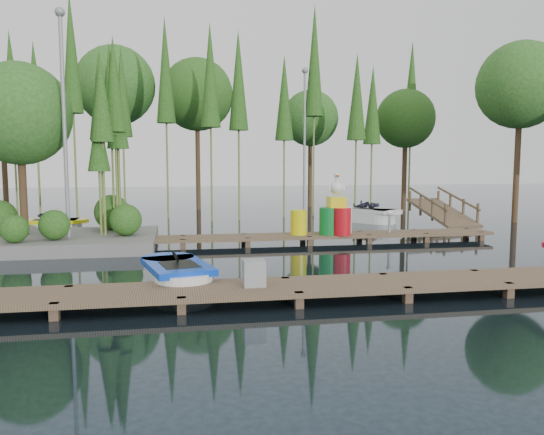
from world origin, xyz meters
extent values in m
plane|color=#1B2832|center=(0.00, 0.00, 0.00)|extent=(90.00, 90.00, 0.00)
cube|color=brown|center=(0.00, -4.50, 0.25)|extent=(18.00, 1.50, 0.10)
cube|color=brown|center=(-4.30, -5.13, 0.05)|extent=(0.16, 0.16, 0.50)
cube|color=brown|center=(-4.30, -3.87, 0.05)|extent=(0.16, 0.16, 0.50)
cube|color=brown|center=(-2.15, -5.13, 0.05)|extent=(0.16, 0.16, 0.50)
cube|color=brown|center=(-2.15, -3.87, 0.05)|extent=(0.16, 0.16, 0.50)
cube|color=brown|center=(0.00, -5.13, 0.05)|extent=(0.16, 0.16, 0.50)
cube|color=brown|center=(0.00, -3.87, 0.05)|extent=(0.16, 0.16, 0.50)
cube|color=brown|center=(2.15, -5.13, 0.05)|extent=(0.16, 0.16, 0.50)
cube|color=brown|center=(2.15, -3.87, 0.05)|extent=(0.16, 0.16, 0.50)
cube|color=brown|center=(4.30, -5.13, 0.05)|extent=(0.16, 0.16, 0.50)
cube|color=brown|center=(4.30, -3.87, 0.05)|extent=(0.16, 0.16, 0.50)
cube|color=brown|center=(1.00, 2.50, 0.25)|extent=(15.00, 1.20, 0.10)
cube|color=brown|center=(-6.10, 2.02, 0.05)|extent=(0.16, 0.16, 0.50)
cube|color=brown|center=(-6.10, 2.98, 0.05)|extent=(0.16, 0.16, 0.50)
cube|color=brown|center=(-4.07, 2.02, 0.05)|extent=(0.16, 0.16, 0.50)
cube|color=brown|center=(-4.07, 2.98, 0.05)|extent=(0.16, 0.16, 0.50)
cube|color=brown|center=(-2.04, 2.02, 0.05)|extent=(0.16, 0.16, 0.50)
cube|color=brown|center=(-2.04, 2.98, 0.05)|extent=(0.16, 0.16, 0.50)
cube|color=brown|center=(-0.01, 2.02, 0.05)|extent=(0.16, 0.16, 0.50)
cube|color=brown|center=(-0.01, 2.98, 0.05)|extent=(0.16, 0.16, 0.50)
cube|color=brown|center=(2.01, 2.02, 0.05)|extent=(0.16, 0.16, 0.50)
cube|color=brown|center=(2.01, 2.98, 0.05)|extent=(0.16, 0.16, 0.50)
cube|color=brown|center=(4.04, 2.02, 0.05)|extent=(0.16, 0.16, 0.50)
cube|color=brown|center=(4.04, 2.98, 0.05)|extent=(0.16, 0.16, 0.50)
cube|color=brown|center=(6.07, 2.02, 0.05)|extent=(0.16, 0.16, 0.50)
cube|color=brown|center=(6.07, 2.98, 0.05)|extent=(0.16, 0.16, 0.50)
cube|color=brown|center=(8.10, 2.02, 0.05)|extent=(0.16, 0.16, 0.50)
cube|color=brown|center=(8.10, 2.98, 0.05)|extent=(0.16, 0.16, 0.50)
cube|color=slate|center=(-6.00, 3.00, 0.18)|extent=(6.20, 4.20, 0.42)
sphere|color=#2F621F|center=(-5.80, 2.00, 0.84)|extent=(0.90, 0.90, 0.90)
sphere|color=#2F621F|center=(-4.40, 4.20, 0.99)|extent=(1.20, 1.20, 1.20)
sphere|color=#2F621F|center=(-6.80, 1.60, 0.79)|extent=(0.80, 0.80, 0.80)
sphere|color=#2F621F|center=(-3.80, 2.60, 0.89)|extent=(1.00, 1.00, 1.00)
cylinder|color=#4B3420|center=(-7.00, 3.40, 2.00)|extent=(0.24, 0.24, 3.60)
sphere|color=#356D26|center=(-7.00, 3.40, 4.20)|extent=(3.20, 3.20, 3.20)
cylinder|color=olive|center=(-4.25, 3.56, 2.97)|extent=(0.07, 0.07, 5.93)
cone|color=#2F621F|center=(-4.25, 3.56, 5.04)|extent=(0.70, 0.70, 2.97)
cylinder|color=olive|center=(-4.57, 3.40, 2.83)|extent=(0.07, 0.07, 5.66)
cone|color=#2F621F|center=(-4.57, 3.40, 4.81)|extent=(0.70, 0.70, 2.83)
cylinder|color=olive|center=(-4.07, 3.59, 2.61)|extent=(0.07, 0.07, 5.22)
cone|color=#2F621F|center=(-4.07, 3.59, 4.44)|extent=(0.70, 0.70, 2.61)
cylinder|color=olive|center=(-4.44, 2.78, 2.76)|extent=(0.07, 0.07, 5.53)
cone|color=#2F621F|center=(-4.44, 2.78, 4.70)|extent=(0.70, 0.70, 2.76)
cylinder|color=olive|center=(-4.59, 2.90, 2.01)|extent=(0.07, 0.07, 4.01)
cone|color=#2F621F|center=(-4.59, 2.90, 3.41)|extent=(0.70, 0.70, 2.01)
cylinder|color=olive|center=(-4.13, 3.45, 3.05)|extent=(0.07, 0.07, 6.11)
cone|color=#2F621F|center=(-4.13, 3.45, 5.19)|extent=(0.70, 0.70, 3.05)
cylinder|color=#4B3420|center=(12.74, 6.90, 3.03)|extent=(0.26, 0.26, 6.06)
sphere|color=#356D26|center=(12.74, 6.90, 6.06)|extent=(3.81, 3.81, 3.81)
cylinder|color=#4B3420|center=(9.99, 12.65, 2.51)|extent=(0.26, 0.26, 5.02)
sphere|color=#2F621F|center=(9.99, 12.65, 5.02)|extent=(3.16, 3.16, 3.16)
cylinder|color=#4B3420|center=(5.74, 16.70, 2.65)|extent=(0.26, 0.26, 5.31)
sphere|color=#356D26|center=(5.74, 16.70, 5.31)|extent=(3.34, 3.34, 3.34)
cylinder|color=#4B3420|center=(-1.00, 16.03, 3.23)|extent=(0.26, 0.26, 6.46)
sphere|color=#2F621F|center=(-1.00, 16.03, 6.46)|extent=(4.06, 4.06, 4.06)
cylinder|color=#4B3420|center=(-5.41, 16.00, 3.43)|extent=(0.26, 0.26, 6.85)
sphere|color=#356D26|center=(-5.41, 16.00, 6.85)|extent=(4.31, 4.31, 4.31)
cylinder|color=#4B3420|center=(-10.59, 13.75, 2.74)|extent=(0.26, 0.26, 5.48)
sphere|color=#2F621F|center=(-10.59, 13.75, 5.48)|extent=(3.45, 3.45, 3.45)
cylinder|color=olive|center=(-9.73, 12.48, 4.18)|extent=(0.09, 0.09, 8.36)
cone|color=#2F621F|center=(-9.73, 12.48, 6.52)|extent=(0.90, 0.90, 4.60)
cylinder|color=olive|center=(-8.16, 10.23, 3.74)|extent=(0.09, 0.09, 7.48)
cone|color=#2F621F|center=(-8.16, 10.23, 5.83)|extent=(0.90, 0.90, 4.11)
cylinder|color=olive|center=(-6.71, 10.82, 4.83)|extent=(0.09, 0.09, 9.66)
cone|color=#2F621F|center=(-6.71, 10.82, 7.54)|extent=(0.90, 0.90, 5.31)
cylinder|color=olive|center=(-4.68, 11.83, 3.85)|extent=(0.09, 0.09, 7.69)
cone|color=#2F621F|center=(-4.68, 11.83, 6.00)|extent=(0.90, 0.90, 4.23)
cylinder|color=olive|center=(-2.63, 11.48, 4.49)|extent=(0.09, 0.09, 8.99)
cone|color=#2F621F|center=(-2.63, 11.48, 7.01)|extent=(0.90, 0.90, 4.94)
cylinder|color=olive|center=(-0.63, 9.87, 4.22)|extent=(0.09, 0.09, 8.44)
cone|color=#2F621F|center=(-0.63, 9.87, 6.58)|extent=(0.90, 0.90, 4.64)
cylinder|color=olive|center=(0.65, 10.00, 4.11)|extent=(0.09, 0.09, 8.22)
cone|color=#2F621F|center=(0.65, 10.00, 6.41)|extent=(0.90, 0.90, 4.52)
cylinder|color=olive|center=(2.96, 10.87, 3.70)|extent=(0.09, 0.09, 7.41)
cone|color=#2F621F|center=(2.96, 10.87, 5.78)|extent=(0.90, 0.90, 4.07)
cylinder|color=olive|center=(4.49, 11.10, 4.89)|extent=(0.09, 0.09, 9.77)
cone|color=#2F621F|center=(4.49, 11.10, 7.62)|extent=(0.90, 0.90, 5.38)
cylinder|color=olive|center=(6.24, 9.83, 3.70)|extent=(0.09, 0.09, 7.40)
cone|color=#2F621F|center=(6.24, 9.83, 5.77)|extent=(0.90, 0.90, 4.07)
cylinder|color=olive|center=(7.63, 11.42, 3.57)|extent=(0.09, 0.09, 7.14)
cone|color=#2F621F|center=(7.63, 11.42, 5.57)|extent=(0.90, 0.90, 3.93)
cylinder|color=olive|center=(10.17, 12.43, 4.31)|extent=(0.09, 0.09, 8.61)
cone|color=#2F621F|center=(10.17, 12.43, 6.72)|extent=(0.90, 0.90, 4.74)
cylinder|color=gray|center=(-5.50, 2.50, 3.50)|extent=(0.12, 0.12, 7.00)
sphere|color=gray|center=(-5.50, 2.50, 7.10)|extent=(0.30, 0.30, 0.30)
cylinder|color=gray|center=(4.00, 11.00, 3.50)|extent=(0.12, 0.12, 7.00)
sphere|color=gray|center=(4.00, 11.00, 7.10)|extent=(0.30, 0.30, 0.30)
cube|color=brown|center=(9.00, 6.50, 0.55)|extent=(1.50, 3.94, 0.95)
cube|color=brown|center=(8.30, 4.90, 0.59)|extent=(0.08, 0.08, 0.90)
cube|color=brown|center=(8.30, 6.00, 0.70)|extent=(0.08, 0.08, 0.90)
cube|color=brown|center=(8.30, 7.10, 0.81)|extent=(0.08, 0.08, 0.90)
cube|color=brown|center=(8.30, 8.20, 0.92)|extent=(0.08, 0.08, 0.90)
cube|color=brown|center=(8.30, 6.50, 1.15)|extent=(0.06, 3.54, 0.83)
cube|color=brown|center=(9.70, 4.90, 0.59)|extent=(0.08, 0.08, 0.90)
cube|color=brown|center=(9.70, 6.00, 0.70)|extent=(0.08, 0.08, 0.90)
cube|color=brown|center=(9.70, 7.10, 0.81)|extent=(0.08, 0.08, 0.90)
cube|color=brown|center=(9.70, 8.20, 0.92)|extent=(0.08, 0.08, 0.90)
cube|color=brown|center=(9.70, 6.50, 1.15)|extent=(0.06, 3.54, 0.83)
cube|color=white|center=(-2.22, -3.19, 0.20)|extent=(1.42, 1.43, 0.54)
cylinder|color=white|center=(-2.36, -2.61, 0.20)|extent=(1.42, 1.42, 0.54)
cylinder|color=white|center=(-2.08, -3.76, 0.20)|extent=(1.42, 1.42, 0.54)
cube|color=#0839CA|center=(-2.22, -3.19, 0.49)|extent=(1.64, 2.27, 0.14)
cylinder|color=#0839CA|center=(-2.42, -2.35, 0.49)|extent=(1.44, 1.44, 0.14)
cube|color=black|center=(-2.17, -3.38, 0.53)|extent=(0.93, 1.11, 0.06)
torus|color=black|center=(-2.26, -3.05, 0.68)|extent=(0.21, 0.30, 0.26)
cube|color=white|center=(-6.92, 6.65, 0.18)|extent=(1.14, 1.13, 0.51)
cylinder|color=white|center=(-6.36, 6.64, 0.18)|extent=(1.13, 1.13, 0.51)
cylinder|color=white|center=(-7.48, 6.66, 0.18)|extent=(1.13, 1.13, 0.51)
cube|color=yellow|center=(-6.92, 6.65, 0.46)|extent=(1.95, 1.17, 0.13)
cylinder|color=yellow|center=(-6.11, 6.64, 0.46)|extent=(1.15, 1.15, 0.13)
cube|color=black|center=(-7.11, 6.66, 0.50)|extent=(0.93, 0.70, 0.06)
torus|color=black|center=(-6.78, 6.65, 0.65)|extent=(0.26, 0.14, 0.25)
imported|color=#1E1E2D|center=(-7.15, 6.66, 0.73)|extent=(0.41, 0.31, 0.90)
cube|color=white|center=(6.27, 8.05, 0.22)|extent=(1.83, 1.83, 0.59)
cylinder|color=white|center=(6.68, 7.54, 0.22)|extent=(1.82, 1.82, 0.59)
cylinder|color=white|center=(5.86, 8.55, 0.22)|extent=(1.82, 1.82, 0.59)
cube|color=white|center=(6.27, 8.05, 0.54)|extent=(2.44, 2.58, 0.15)
cylinder|color=white|center=(6.87, 7.31, 0.54)|extent=(1.86, 1.86, 0.15)
cube|color=black|center=(6.14, 8.21, 0.59)|extent=(1.30, 1.33, 0.06)
torus|color=black|center=(6.37, 7.92, 0.75)|extent=(0.31, 0.33, 0.29)
imported|color=#1E1E2D|center=(6.10, 8.26, 0.81)|extent=(0.52, 0.54, 0.97)
imported|color=#1E1E2D|center=(6.63, 8.20, 0.74)|extent=(0.40, 0.42, 0.73)
cube|color=gray|center=(-0.75, -4.50, 0.56)|extent=(0.42, 0.35, 0.51)
cylinder|color=yellow|center=(1.76, 2.50, 0.71)|extent=(0.55, 0.55, 0.82)
cylinder|color=#0C7127|center=(2.72, 2.30, 0.75)|extent=(0.60, 0.60, 0.90)
cylinder|color=silver|center=(3.31, 2.60, 0.75)|extent=(0.60, 0.60, 0.90)
cylinder|color=red|center=(3.12, 2.10, 0.75)|extent=(0.60, 0.60, 0.90)
cube|color=yellow|center=(3.02, 2.40, 1.37)|extent=(0.55, 0.55, 0.35)
sphere|color=white|center=(3.02, 2.40, 1.85)|extent=(0.44, 0.44, 0.44)
cylinder|color=white|center=(3.02, 2.40, 2.10)|extent=(0.10, 0.10, 0.30)
sphere|color=white|center=(3.02, 2.40, 2.27)|extent=(0.20, 0.20, 0.20)
cone|color=#FA570D|center=(3.02, 2.20, 2.25)|extent=(0.10, 0.30, 0.10)
cube|color=white|center=(3.02, 2.40, 1.85)|extent=(0.55, 0.06, 0.18)
cylinder|color=gray|center=(4.95, 2.50, 0.59)|extent=(0.10, 0.10, 0.57)
sphere|color=white|center=(4.95, 2.50, 0.97)|extent=(0.19, 0.19, 0.19)
cube|color=gray|center=(4.95, 2.50, 0.97)|extent=(0.48, 0.04, 0.04)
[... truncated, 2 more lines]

